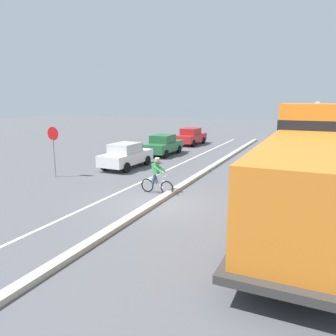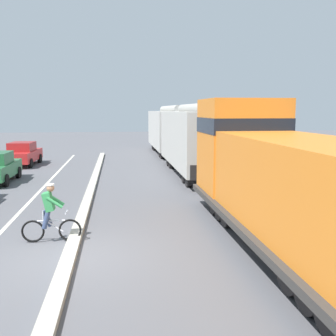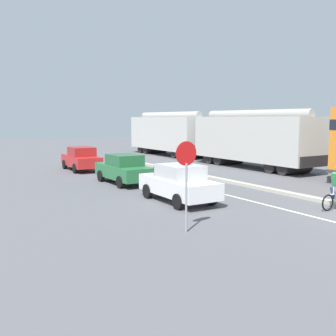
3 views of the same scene
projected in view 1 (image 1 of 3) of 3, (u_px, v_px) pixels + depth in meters
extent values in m
plane|color=#56565B|center=(157.00, 203.00, 14.16)|extent=(120.00, 120.00, 0.00)
cube|color=#B2AD9E|center=(202.00, 173.00, 19.49)|extent=(0.36, 36.00, 0.16)
cube|color=silver|center=(165.00, 171.00, 20.48)|extent=(0.14, 36.00, 0.01)
cube|color=orange|center=(307.00, 178.00, 10.57)|extent=(2.70, 9.86, 2.40)
cube|color=orange|center=(312.00, 143.00, 14.91)|extent=(2.80, 2.80, 3.50)
cube|color=black|center=(314.00, 125.00, 14.75)|extent=(2.83, 2.83, 0.56)
cube|color=#383533|center=(305.00, 208.00, 11.36)|extent=(3.10, 11.60, 0.20)
cylinder|color=#4C4947|center=(304.00, 212.00, 11.39)|extent=(1.10, 3.00, 1.10)
cylinder|color=black|center=(308.00, 186.00, 14.95)|extent=(2.40, 1.00, 1.00)
cylinder|color=black|center=(307.00, 190.00, 14.24)|extent=(2.40, 1.00, 1.00)
cylinder|color=black|center=(307.00, 195.00, 13.53)|extent=(2.40, 1.00, 1.00)
cylinder|color=black|center=(300.00, 239.00, 9.27)|extent=(2.40, 1.00, 1.00)
cylinder|color=black|center=(299.00, 251.00, 8.56)|extent=(2.40, 1.00, 1.00)
cylinder|color=black|center=(297.00, 265.00, 7.85)|extent=(2.40, 1.00, 1.00)
cube|color=#B9B7AF|center=(314.00, 132.00, 22.63)|extent=(2.90, 10.40, 3.10)
cylinder|color=#9D9B95|center=(317.00, 107.00, 22.27)|extent=(0.60, 9.88, 0.60)
cube|color=black|center=(314.00, 141.00, 27.55)|extent=(2.61, 0.10, 0.70)
cube|color=black|center=(311.00, 162.00, 18.20)|extent=(2.61, 0.10, 0.70)
cylinder|color=black|center=(313.00, 149.00, 26.34)|extent=(2.46, 0.90, 0.90)
cylinder|color=black|center=(313.00, 151.00, 25.36)|extent=(2.46, 0.90, 0.90)
cylinder|color=black|center=(311.00, 163.00, 20.60)|extent=(2.46, 0.90, 0.90)
cylinder|color=black|center=(311.00, 166.00, 19.62)|extent=(2.46, 0.90, 0.90)
cube|color=beige|center=(316.00, 122.00, 32.96)|extent=(2.90, 10.40, 3.10)
cylinder|color=#A3A19A|center=(318.00, 104.00, 32.60)|extent=(0.60, 9.88, 0.60)
cube|color=black|center=(316.00, 130.00, 37.88)|extent=(2.61, 0.10, 0.70)
cube|color=black|center=(314.00, 139.00, 28.53)|extent=(2.61, 0.10, 0.70)
cylinder|color=black|center=(315.00, 135.00, 36.67)|extent=(2.46, 0.90, 0.90)
cylinder|color=black|center=(315.00, 136.00, 35.69)|extent=(2.46, 0.90, 0.90)
cylinder|color=black|center=(314.00, 142.00, 30.93)|extent=(2.46, 0.90, 0.90)
cylinder|color=black|center=(314.00, 143.00, 29.95)|extent=(2.46, 0.90, 0.90)
cube|color=silver|center=(126.00, 157.00, 21.33)|extent=(1.79, 4.24, 0.70)
cube|color=beige|center=(125.00, 148.00, 21.06)|extent=(1.54, 1.93, 0.60)
cube|color=#1E232D|center=(133.00, 147.00, 21.95)|extent=(1.43, 0.15, 0.51)
cylinder|color=black|center=(127.00, 159.00, 22.89)|extent=(0.23, 0.64, 0.64)
cylinder|color=black|center=(147.00, 160.00, 22.20)|extent=(0.23, 0.64, 0.64)
cylinder|color=black|center=(104.00, 165.00, 20.59)|extent=(0.23, 0.64, 0.64)
cylinder|color=black|center=(126.00, 167.00, 19.91)|extent=(0.23, 0.64, 0.64)
cube|color=#286B3D|center=(164.00, 147.00, 26.26)|extent=(1.71, 4.20, 0.70)
cube|color=#225B34|center=(163.00, 139.00, 25.99)|extent=(1.50, 1.90, 0.60)
cube|color=#1E232D|center=(168.00, 138.00, 26.89)|extent=(1.43, 0.12, 0.51)
cylinder|color=black|center=(161.00, 148.00, 27.82)|extent=(0.22, 0.64, 0.64)
cylinder|color=black|center=(179.00, 149.00, 27.17)|extent=(0.22, 0.64, 0.64)
cylinder|color=black|center=(147.00, 153.00, 25.50)|extent=(0.22, 0.64, 0.64)
cylinder|color=black|center=(166.00, 154.00, 24.85)|extent=(0.22, 0.64, 0.64)
cube|color=red|center=(191.00, 138.00, 32.15)|extent=(1.88, 4.27, 0.70)
cube|color=maroon|center=(191.00, 131.00, 31.88)|extent=(1.58, 1.96, 0.60)
cube|color=#1E232D|center=(195.00, 131.00, 32.76)|extent=(1.43, 0.18, 0.51)
cylinder|color=black|center=(189.00, 140.00, 33.71)|extent=(0.25, 0.65, 0.64)
cylinder|color=black|center=(203.00, 140.00, 33.00)|extent=(0.25, 0.65, 0.64)
cylinder|color=black|center=(178.00, 142.00, 31.44)|extent=(0.25, 0.65, 0.64)
cylinder|color=black|center=(194.00, 143.00, 30.73)|extent=(0.25, 0.65, 0.64)
torus|color=black|center=(167.00, 188.00, 15.30)|extent=(0.66, 0.07, 0.66)
torus|color=black|center=(147.00, 185.00, 15.75)|extent=(0.66, 0.07, 0.66)
cylinder|color=silver|center=(157.00, 180.00, 15.46)|extent=(0.79, 0.07, 0.05)
cylinder|color=silver|center=(159.00, 184.00, 15.46)|extent=(0.48, 0.06, 0.36)
cylinder|color=silver|center=(153.00, 177.00, 15.52)|extent=(0.04, 0.04, 0.30)
cylinder|color=silver|center=(165.00, 176.00, 15.22)|extent=(0.05, 0.48, 0.04)
cylinder|color=#38476B|center=(156.00, 179.00, 15.59)|extent=(0.31, 0.15, 0.52)
cylinder|color=#38476B|center=(154.00, 180.00, 15.41)|extent=(0.27, 0.15, 0.52)
cube|color=#338C4C|center=(156.00, 169.00, 15.37)|extent=(0.33, 0.35, 0.57)
sphere|color=#9E7051|center=(157.00, 161.00, 15.26)|extent=(0.22, 0.22, 0.22)
cylinder|color=white|center=(157.00, 158.00, 15.24)|extent=(0.22, 0.22, 0.05)
cylinder|color=#338C4C|center=(161.00, 168.00, 15.42)|extent=(0.46, 0.10, 0.36)
cylinder|color=#338C4C|center=(158.00, 170.00, 15.14)|extent=(0.46, 0.10, 0.36)
cylinder|color=gray|center=(54.00, 158.00, 18.63)|extent=(0.07, 0.07, 2.20)
cylinder|color=red|center=(53.00, 134.00, 18.36)|extent=(0.76, 0.03, 0.76)
cylinder|color=white|center=(53.00, 134.00, 18.37)|extent=(0.48, 0.02, 0.48)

